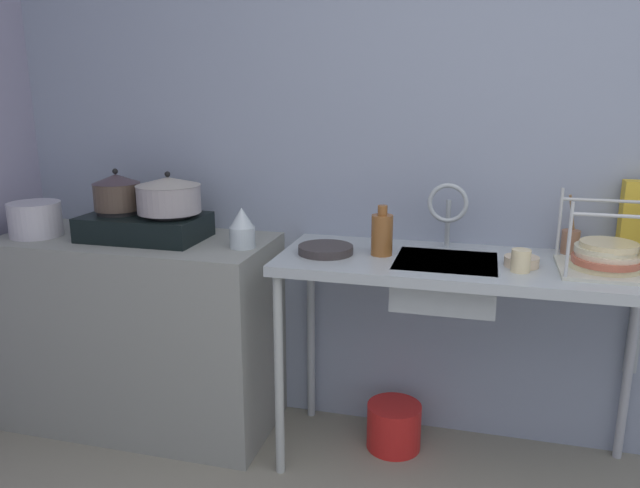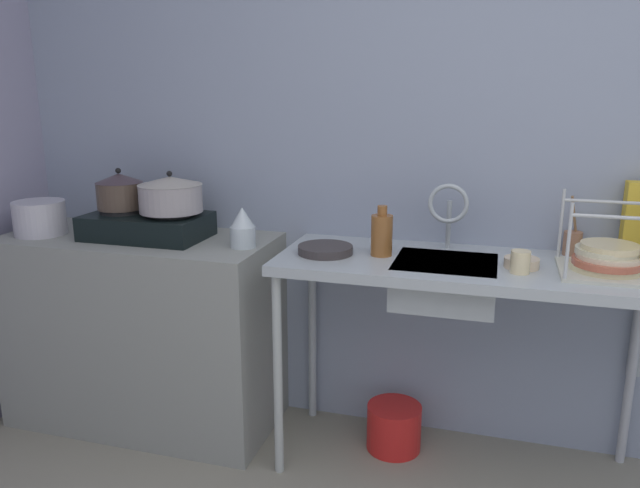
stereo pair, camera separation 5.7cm
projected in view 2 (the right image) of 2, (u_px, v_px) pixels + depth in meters
name	position (u px, v px, depth m)	size (l,w,h in m)	color
wall_back	(552.00, 156.00, 2.42)	(5.54, 0.10, 2.49)	#8A95A9
counter_concrete	(144.00, 330.00, 2.79)	(1.20, 0.54, 0.87)	gray
counter_sink	(463.00, 280.00, 2.32)	(1.42, 0.54, 0.87)	#A6B0B2
stove	(147.00, 225.00, 2.65)	(0.51, 0.31, 0.12)	black
pot_on_left_burner	(120.00, 191.00, 2.65)	(0.20, 0.20, 0.18)	#4A3B30
pot_on_right_burner	(171.00, 194.00, 2.59)	(0.27, 0.27, 0.17)	#9C9596
pot_beside_stove	(40.00, 218.00, 2.71)	(0.22, 0.22, 0.15)	silver
percolator	(243.00, 228.00, 2.49)	(0.10, 0.10, 0.17)	silver
sink_basin	(445.00, 282.00, 2.32)	(0.38, 0.34, 0.16)	#A6B0B2
faucet	(448.00, 207.00, 2.39)	(0.16, 0.09, 0.28)	#A6B0B2
frying_pan	(325.00, 250.00, 2.41)	(0.22, 0.22, 0.03)	#363130
dish_rack	(607.00, 259.00, 2.14)	(0.32, 0.31, 0.27)	#B8BCBC
cup_by_rack	(520.00, 262.00, 2.15)	(0.07, 0.07, 0.08)	beige
small_bowl_on_drainboard	(522.00, 263.00, 2.22)	(0.12, 0.12, 0.04)	beige
bottle_by_sink	(382.00, 234.00, 2.37)	(0.08, 0.08, 0.20)	brown
utensil_jar	(572.00, 242.00, 2.38)	(0.07, 0.07, 0.24)	#98684C
bucket_on_floor	(394.00, 427.00, 2.62)	(0.23, 0.23, 0.20)	red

